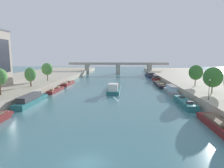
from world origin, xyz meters
The scene contains 20 objects.
ground_plane centered at (0.00, 0.00, 0.00)m, with size 400.00×400.00×0.00m, color #42757F.
quay_left centered at (-38.39, 55.00, 1.17)m, with size 36.00×170.00×2.35m, color #B2A893.
quay_right centered at (38.39, 55.00, 1.17)m, with size 36.00×170.00×2.35m, color #B2A893.
barge_midriver centered at (0.72, 43.69, 0.91)m, with size 4.00×18.49×3.15m.
wake_behind_barge centered at (-0.03, 31.51, 0.01)m, with size 5.60×5.90×0.03m.
moored_boat_left_end centered at (-18.37, 24.88, 1.01)m, with size 2.76×14.09×2.40m.
moored_boat_left_second centered at (-18.11, 41.06, 0.55)m, with size 2.27×11.15×2.12m.
moored_boat_left_far centered at (-18.37, 55.87, 0.61)m, with size 2.30×12.31×2.26m.
moored_boat_right_second centered at (18.78, 9.92, 0.89)m, with size 2.63×13.33×2.94m.
moored_boat_right_upstream centered at (18.15, 25.77, 0.70)m, with size 2.69×12.68×2.43m.
moored_boat_right_downstream centered at (18.35, 40.09, 1.10)m, with size 2.62×12.35×2.63m.
moored_boat_right_near centered at (17.82, 55.74, 0.60)m, with size 3.11×15.77×2.25m.
moored_boat_right_far centered at (18.67, 72.10, 1.18)m, with size 2.36×11.48×2.83m.
moored_boat_right_midway centered at (18.24, 88.95, 1.15)m, with size 3.46×16.54×2.76m.
tree_left_nearest centered at (-24.04, 36.61, 5.97)m, with size 3.27×3.27×5.73m.
tree_left_by_lamp centered at (-24.62, 50.74, 6.71)m, with size 4.08×4.08×6.61m.
tree_right_by_lamp centered at (25.78, 29.54, 6.27)m, with size 4.57×4.57×6.41m.
tree_right_second centered at (25.82, 41.06, 6.48)m, with size 4.11×4.11×6.43m.
lamppost_right_bank centered at (21.70, 21.83, 4.70)m, with size 0.28×0.28×4.27m.
bridge_far centered at (0.00, 107.59, 4.78)m, with size 64.78×4.40×7.44m.
Camera 1 is at (3.90, -18.76, 11.30)m, focal length 30.71 mm.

